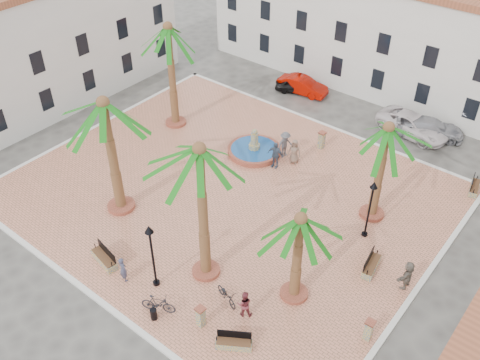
{
  "coord_description": "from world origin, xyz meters",
  "views": [
    {
      "loc": [
        17.4,
        -20.49,
        22.02
      ],
      "look_at": [
        1.0,
        0.0,
        1.6
      ],
      "focal_mm": 40.0,
      "sensor_mm": 36.0,
      "label": 1
    }
  ],
  "objects_px": {
    "bollard_e": "(369,330)",
    "car_black": "(297,85)",
    "litter_bin": "(154,314)",
    "cyclist_b": "(244,304)",
    "bench_s": "(104,259)",
    "bollard_n": "(322,140)",
    "bench_e": "(371,266)",
    "fountain": "(254,149)",
    "lamppost_e": "(371,200)",
    "car_white": "(413,125)",
    "pedestrian_fountain_a": "(294,151)",
    "bicycle_b": "(158,304)",
    "palm_e": "(300,230)",
    "palm_s": "(200,164)",
    "palm_nw": "(169,39)",
    "pedestrian_north": "(285,144)",
    "bench_se": "(234,343)",
    "bench_ne": "(474,187)",
    "pedestrian_fountain_b": "(275,155)",
    "car_red": "(302,85)",
    "bollard_se": "(201,316)",
    "pedestrian_east": "(407,275)",
    "lamppost_s": "(151,246)",
    "bicycle_a": "(227,295)",
    "palm_sw": "(105,117)",
    "cyclist_a": "(123,269)",
    "car_silver": "(429,128)",
    "palm_ne": "(386,139)"
  },
  "relations": [
    {
      "from": "palm_sw",
      "to": "bench_se",
      "type": "bearing_deg",
      "value": -16.2
    },
    {
      "from": "palm_sw",
      "to": "lamppost_s",
      "type": "xyz_separation_m",
      "value": [
        6.22,
        -3.03,
        -3.74
      ]
    },
    {
      "from": "bench_se",
      "to": "palm_nw",
      "type": "bearing_deg",
      "value": 109.02
    },
    {
      "from": "bench_s",
      "to": "car_black",
      "type": "xyz_separation_m",
      "value": [
        -2.8,
        23.29,
        0.19
      ]
    },
    {
      "from": "bicycle_b",
      "to": "pedestrian_fountain_a",
      "type": "bearing_deg",
      "value": -18.39
    },
    {
      "from": "pedestrian_east",
      "to": "car_black",
      "type": "height_order",
      "value": "pedestrian_east"
    },
    {
      "from": "lamppost_e",
      "to": "car_white",
      "type": "distance_m",
      "value": 12.7
    },
    {
      "from": "palm_s",
      "to": "pedestrian_fountain_a",
      "type": "bearing_deg",
      "value": 100.01
    },
    {
      "from": "bench_ne",
      "to": "car_white",
      "type": "distance_m",
      "value": 7.37
    },
    {
      "from": "bollard_e",
      "to": "pedestrian_east",
      "type": "height_order",
      "value": "pedestrian_east"
    },
    {
      "from": "bench_ne",
      "to": "pedestrian_fountain_b",
      "type": "relative_size",
      "value": 0.91
    },
    {
      "from": "litter_bin",
      "to": "bench_se",
      "type": "bearing_deg",
      "value": 16.45
    },
    {
      "from": "bench_s",
      "to": "palm_nw",
      "type": "bearing_deg",
      "value": 129.45
    },
    {
      "from": "palm_sw",
      "to": "car_black",
      "type": "xyz_separation_m",
      "value": [
        0.06,
        19.57,
        -6.1
      ]
    },
    {
      "from": "palm_nw",
      "to": "pedestrian_north",
      "type": "xyz_separation_m",
      "value": [
        9.0,
        1.72,
        -5.93
      ]
    },
    {
      "from": "car_red",
      "to": "pedestrian_north",
      "type": "bearing_deg",
      "value": -160.85
    },
    {
      "from": "pedestrian_east",
      "to": "bench_s",
      "type": "bearing_deg",
      "value": -53.83
    },
    {
      "from": "bench_ne",
      "to": "pedestrian_fountain_b",
      "type": "bearing_deg",
      "value": 105.3
    },
    {
      "from": "bench_e",
      "to": "fountain",
      "type": "bearing_deg",
      "value": 58.06
    },
    {
      "from": "palm_e",
      "to": "litter_bin",
      "type": "distance_m",
      "value": 8.42
    },
    {
      "from": "bench_ne",
      "to": "pedestrian_north",
      "type": "distance_m",
      "value": 12.69
    },
    {
      "from": "bicycle_b",
      "to": "lamppost_s",
      "type": "bearing_deg",
      "value": 24.21
    },
    {
      "from": "palm_e",
      "to": "bollard_se",
      "type": "height_order",
      "value": "palm_e"
    },
    {
      "from": "bollard_e",
      "to": "palm_s",
      "type": "bearing_deg",
      "value": -169.48
    },
    {
      "from": "bench_s",
      "to": "bollard_n",
      "type": "height_order",
      "value": "bollard_n"
    },
    {
      "from": "bollard_e",
      "to": "car_black",
      "type": "distance_m",
      "value": 24.94
    },
    {
      "from": "bench_e",
      "to": "bollard_se",
      "type": "bearing_deg",
      "value": 141.3
    },
    {
      "from": "bench_s",
      "to": "car_silver",
      "type": "height_order",
      "value": "car_silver"
    },
    {
      "from": "bench_e",
      "to": "car_black",
      "type": "bearing_deg",
      "value": 35.68
    },
    {
      "from": "palm_ne",
      "to": "pedestrian_fountain_b",
      "type": "height_order",
      "value": "palm_ne"
    },
    {
      "from": "palm_nw",
      "to": "bench_se",
      "type": "bearing_deg",
      "value": -38.24
    },
    {
      "from": "cyclist_b",
      "to": "bollard_e",
      "type": "bearing_deg",
      "value": 168.47
    },
    {
      "from": "palm_sw",
      "to": "pedestrian_fountain_a",
      "type": "height_order",
      "value": "palm_sw"
    },
    {
      "from": "bench_s",
      "to": "litter_bin",
      "type": "relative_size",
      "value": 3.04
    },
    {
      "from": "bench_ne",
      "to": "lamppost_s",
      "type": "relative_size",
      "value": 0.42
    },
    {
      "from": "palm_s",
      "to": "car_black",
      "type": "bearing_deg",
      "value": 110.69
    },
    {
      "from": "car_red",
      "to": "bollard_se",
      "type": "bearing_deg",
      "value": -164.9
    },
    {
      "from": "litter_bin",
      "to": "cyclist_b",
      "type": "height_order",
      "value": "cyclist_b"
    },
    {
      "from": "fountain",
      "to": "car_black",
      "type": "relative_size",
      "value": 1.03
    },
    {
      "from": "fountain",
      "to": "palm_s",
      "type": "relative_size",
      "value": 0.45
    },
    {
      "from": "bicycle_a",
      "to": "pedestrian_east",
      "type": "distance_m",
      "value": 9.48
    },
    {
      "from": "pedestrian_fountain_a",
      "to": "car_red",
      "type": "height_order",
      "value": "pedestrian_fountain_a"
    },
    {
      "from": "pedestrian_north",
      "to": "bench_ne",
      "type": "bearing_deg",
      "value": -52.21
    },
    {
      "from": "cyclist_b",
      "to": "palm_e",
      "type": "bearing_deg",
      "value": -151.91
    },
    {
      "from": "bicycle_b",
      "to": "car_white",
      "type": "height_order",
      "value": "car_white"
    },
    {
      "from": "car_white",
      "to": "car_silver",
      "type": "bearing_deg",
      "value": -61.5
    },
    {
      "from": "bench_e",
      "to": "pedestrian_fountain_a",
      "type": "height_order",
      "value": "pedestrian_fountain_a"
    },
    {
      "from": "cyclist_a",
      "to": "car_white",
      "type": "relative_size",
      "value": 0.29
    },
    {
      "from": "lamppost_s",
      "to": "bicycle_a",
      "type": "xyz_separation_m",
      "value": [
        3.66,
        1.47,
        -2.39
      ]
    },
    {
      "from": "bench_s",
      "to": "litter_bin",
      "type": "bearing_deg",
      "value": -0.43
    }
  ]
}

